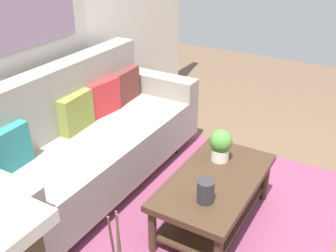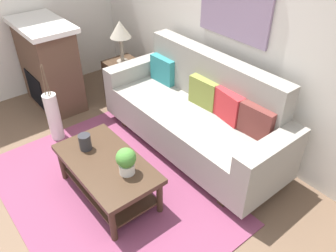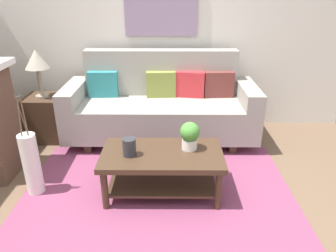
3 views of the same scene
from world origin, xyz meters
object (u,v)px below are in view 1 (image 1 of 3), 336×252
at_px(throw_pillow_crimson, 102,98).
at_px(tabletop_vase, 206,191).
at_px(throw_pillow_olive, 75,112).
at_px(throw_pillow_teal, 7,150).
at_px(coffee_table, 214,190).
at_px(couch, 90,141).
at_px(throw_pillow_maroon, 125,85).
at_px(potted_plant_tabletop, 221,144).

xyz_separation_m(throw_pillow_crimson, tabletop_vase, (-0.60, -1.35, -0.17)).
relative_size(throw_pillow_olive, tabletop_vase, 2.23).
distance_m(throw_pillow_teal, throw_pillow_olive, 0.72).
xyz_separation_m(throw_pillow_teal, coffee_table, (0.76, -1.30, -0.37)).
xyz_separation_m(couch, throw_pillow_crimson, (0.36, 0.13, 0.25)).
bearing_deg(couch, throw_pillow_crimson, 19.19).
bearing_deg(throw_pillow_maroon, throw_pillow_teal, 180.00).
height_order(throw_pillow_maroon, tabletop_vase, throw_pillow_maroon).
xyz_separation_m(throw_pillow_maroon, coffee_table, (-0.68, -1.30, -0.37)).
bearing_deg(couch, throw_pillow_maroon, 9.87).
bearing_deg(throw_pillow_olive, couch, -90.00).
bearing_deg(tabletop_vase, potted_plant_tabletop, 13.13).
xyz_separation_m(throw_pillow_olive, coffee_table, (0.04, -1.30, -0.37)).
distance_m(throw_pillow_crimson, coffee_table, 1.38).
distance_m(throw_pillow_olive, coffee_table, 1.35).
bearing_deg(coffee_table, throw_pillow_maroon, 62.37).
bearing_deg(potted_plant_tabletop, throw_pillow_teal, 129.62).
xyz_separation_m(throw_pillow_olive, tabletop_vase, (-0.24, -1.35, -0.17)).
relative_size(couch, throw_pillow_crimson, 6.37).
bearing_deg(throw_pillow_crimson, coffee_table, -103.81).
bearing_deg(throw_pillow_crimson, throw_pillow_teal, 180.00).
xyz_separation_m(couch, coffee_table, (0.04, -1.17, -0.12)).
distance_m(couch, tabletop_vase, 1.25).
distance_m(throw_pillow_maroon, tabletop_vase, 1.66).
bearing_deg(tabletop_vase, throw_pillow_teal, 109.44).
height_order(couch, coffee_table, couch).
distance_m(throw_pillow_teal, potted_plant_tabletop, 1.59).
height_order(throw_pillow_olive, potted_plant_tabletop, throw_pillow_olive).
height_order(throw_pillow_maroon, potted_plant_tabletop, throw_pillow_maroon).
relative_size(throw_pillow_maroon, potted_plant_tabletop, 1.37).
relative_size(throw_pillow_crimson, potted_plant_tabletop, 1.37).
bearing_deg(tabletop_vase, throw_pillow_maroon, 54.40).
distance_m(couch, throw_pillow_crimson, 0.46).
height_order(couch, potted_plant_tabletop, couch).
xyz_separation_m(throw_pillow_crimson, throw_pillow_maroon, (0.36, 0.00, 0.00)).
distance_m(throw_pillow_olive, throw_pillow_maroon, 0.72).
xyz_separation_m(throw_pillow_teal, throw_pillow_maroon, (1.44, 0.00, 0.00)).
bearing_deg(throw_pillow_olive, coffee_table, -88.18).
bearing_deg(throw_pillow_crimson, couch, -160.81).
height_order(throw_pillow_olive, throw_pillow_crimson, same).
xyz_separation_m(couch, tabletop_vase, (-0.24, -1.22, 0.08)).
distance_m(couch, throw_pillow_maroon, 0.77).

